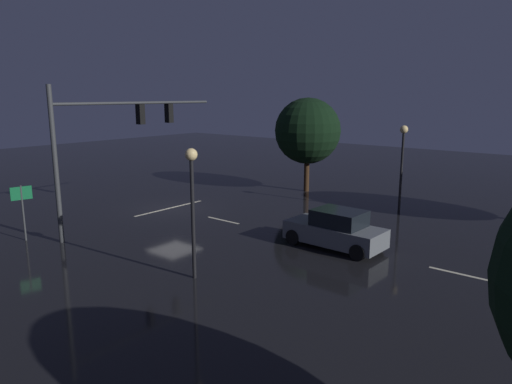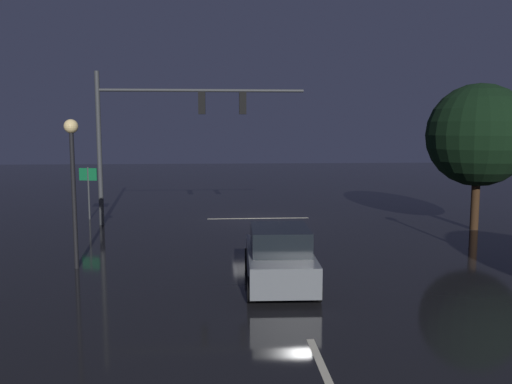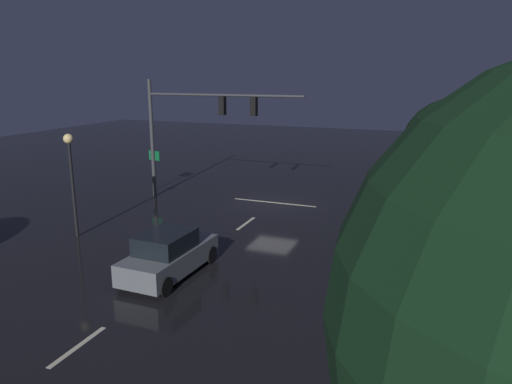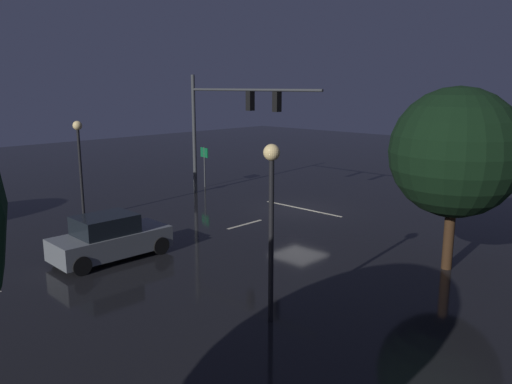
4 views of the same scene
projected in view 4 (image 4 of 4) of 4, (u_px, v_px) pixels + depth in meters
ground_plane at (299, 210)px, 26.61m from camera, size 80.00×80.00×0.00m
traffic_signal_assembly at (229, 114)px, 27.92m from camera, size 9.44×0.47×6.97m
lane_dash_far at (245, 224)px, 23.79m from camera, size 0.16×2.20×0.01m
lane_dash_mid at (134, 254)px, 19.55m from camera, size 0.16×2.20×0.01m
stop_bar at (302, 209)px, 26.82m from camera, size 5.00×0.16×0.01m
car_approaching at (110, 238)px, 18.91m from camera, size 2.02×4.41×1.70m
street_lamp_left_kerb at (271, 199)px, 13.34m from camera, size 0.44×0.44×4.90m
street_lamp_right_kerb at (79, 150)px, 24.21m from camera, size 0.44×0.44×4.73m
route_sign at (204, 158)px, 32.26m from camera, size 0.89×0.25×2.56m
tree_left_far at (456, 153)px, 17.22m from camera, size 4.44×4.44×6.36m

